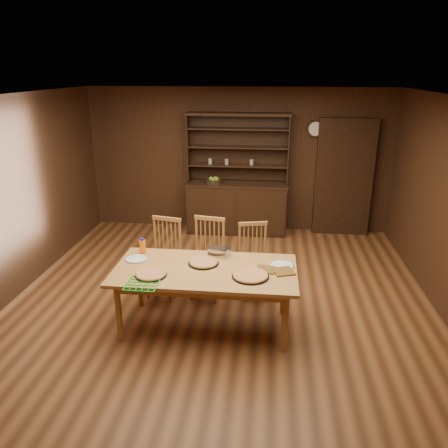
# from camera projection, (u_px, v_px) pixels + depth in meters

# --- Properties ---
(floor) EXTENTS (6.00, 6.00, 0.00)m
(floor) POSITION_uv_depth(u_px,v_px,m) (220.00, 306.00, 5.65)
(floor) COLOR brown
(floor) RESTS_ON ground
(room_shell) EXTENTS (6.00, 6.00, 6.00)m
(room_shell) POSITION_uv_depth(u_px,v_px,m) (219.00, 188.00, 5.11)
(room_shell) COLOR white
(room_shell) RESTS_ON floor
(china_hutch) EXTENTS (1.84, 0.52, 2.17)m
(china_hutch) POSITION_uv_depth(u_px,v_px,m) (237.00, 201.00, 8.02)
(china_hutch) COLOR #311B10
(china_hutch) RESTS_ON floor
(doorway) EXTENTS (1.00, 0.18, 2.10)m
(doorway) POSITION_uv_depth(u_px,v_px,m) (343.00, 178.00, 7.82)
(doorway) COLOR #311B10
(doorway) RESTS_ON floor
(wall_clock) EXTENTS (0.30, 0.05, 0.30)m
(wall_clock) POSITION_uv_depth(u_px,v_px,m) (315.00, 129.00, 7.64)
(wall_clock) COLOR #311B10
(wall_clock) RESTS_ON room_shell
(dining_table) EXTENTS (2.07, 1.04, 0.75)m
(dining_table) POSITION_uv_depth(u_px,v_px,m) (205.00, 275.00, 4.98)
(dining_table) COLOR #C18F43
(dining_table) RESTS_ON floor
(chair_left) EXTENTS (0.51, 0.50, 1.05)m
(chair_left) POSITION_uv_depth(u_px,v_px,m) (165.00, 254.00, 5.82)
(chair_left) COLOR #AE753B
(chair_left) RESTS_ON floor
(chair_center) EXTENTS (0.50, 0.48, 1.07)m
(chair_center) POSITION_uv_depth(u_px,v_px,m) (208.00, 255.00, 5.79)
(chair_center) COLOR #AE753B
(chair_center) RESTS_ON floor
(chair_right) EXTENTS (0.48, 0.47, 0.99)m
(chair_right) POSITION_uv_depth(u_px,v_px,m) (253.00, 257.00, 5.81)
(chair_right) COLOR #AE753B
(chair_right) RESTS_ON floor
(pizza_left) EXTENTS (0.35, 0.35, 0.04)m
(pizza_left) POSITION_uv_depth(u_px,v_px,m) (151.00, 274.00, 4.79)
(pizza_left) COLOR black
(pizza_left) RESTS_ON dining_table
(pizza_right) EXTENTS (0.41, 0.41, 0.04)m
(pizza_right) POSITION_uv_depth(u_px,v_px,m) (250.00, 276.00, 4.76)
(pizza_right) COLOR black
(pizza_right) RESTS_ON dining_table
(pizza_center) EXTENTS (0.36, 0.36, 0.04)m
(pizza_center) POSITION_uv_depth(u_px,v_px,m) (204.00, 262.00, 5.08)
(pizza_center) COLOR black
(pizza_center) RESTS_ON dining_table
(cooling_rack) EXTENTS (0.35, 0.35, 0.01)m
(cooling_rack) POSITION_uv_depth(u_px,v_px,m) (142.00, 284.00, 4.60)
(cooling_rack) COLOR #0DAD26
(cooling_rack) RESTS_ON dining_table
(plate_left) EXTENTS (0.26, 0.26, 0.02)m
(plate_left) POSITION_uv_depth(u_px,v_px,m) (137.00, 259.00, 5.20)
(plate_left) COLOR silver
(plate_left) RESTS_ON dining_table
(plate_right) EXTENTS (0.28, 0.28, 0.02)m
(plate_right) POSITION_uv_depth(u_px,v_px,m) (282.00, 265.00, 5.02)
(plate_right) COLOR silver
(plate_right) RESTS_ON dining_table
(foil_dish) EXTENTS (0.28, 0.23, 0.09)m
(foil_dish) POSITION_uv_depth(u_px,v_px,m) (220.00, 252.00, 5.31)
(foil_dish) COLOR silver
(foil_dish) RESTS_ON dining_table
(juice_bottle) EXTENTS (0.08, 0.08, 0.20)m
(juice_bottle) POSITION_uv_depth(u_px,v_px,m) (143.00, 247.00, 5.34)
(juice_bottle) COLOR orange
(juice_bottle) RESTS_ON dining_table
(pot_holder_a) EXTENTS (0.28, 0.28, 0.02)m
(pot_holder_a) POSITION_uv_depth(u_px,v_px,m) (283.00, 271.00, 4.88)
(pot_holder_a) COLOR #9F1A12
(pot_holder_a) RESTS_ON dining_table
(pot_holder_b) EXTENTS (0.23, 0.23, 0.02)m
(pot_holder_b) POSITION_uv_depth(u_px,v_px,m) (266.00, 269.00, 4.93)
(pot_holder_b) COLOR #9F1A12
(pot_holder_b) RESTS_ON dining_table
(fruit_bowl) EXTENTS (0.31, 0.31, 0.12)m
(fruit_bowl) POSITION_uv_depth(u_px,v_px,m) (214.00, 181.00, 7.87)
(fruit_bowl) COLOR black
(fruit_bowl) RESTS_ON china_hutch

